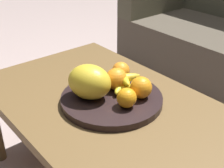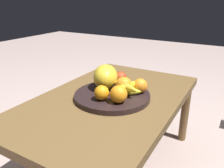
{
  "view_description": "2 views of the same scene",
  "coord_description": "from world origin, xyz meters",
  "px_view_note": "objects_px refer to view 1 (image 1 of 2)",
  "views": [
    {
      "loc": [
        0.75,
        -0.6,
        1.04
      ],
      "look_at": [
        0.0,
        0.02,
        0.51
      ],
      "focal_mm": 49.91,
      "sensor_mm": 36.0,
      "label": 1
    },
    {
      "loc": [
        0.89,
        0.53,
        0.9
      ],
      "look_at": [
        0.0,
        0.02,
        0.51
      ],
      "focal_mm": 36.52,
      "sensor_mm": 36.0,
      "label": 2
    }
  ],
  "objects_px": {
    "fruit_bowl": "(112,99)",
    "apple_front": "(84,76)",
    "melon_large_front": "(89,82)",
    "orange_back": "(121,71)",
    "orange_front": "(116,79)",
    "orange_right": "(141,88)",
    "coffee_table": "(108,114)",
    "orange_left": "(127,98)",
    "banana_bunch": "(121,81)"
  },
  "relations": [
    {
      "from": "fruit_bowl",
      "to": "apple_front",
      "type": "distance_m",
      "value": 0.15
    },
    {
      "from": "melon_large_front",
      "to": "orange_back",
      "type": "distance_m",
      "value": 0.18
    },
    {
      "from": "orange_front",
      "to": "apple_front",
      "type": "distance_m",
      "value": 0.13
    },
    {
      "from": "orange_back",
      "to": "orange_front",
      "type": "bearing_deg",
      "value": -52.55
    },
    {
      "from": "orange_front",
      "to": "orange_right",
      "type": "bearing_deg",
      "value": 14.91
    },
    {
      "from": "coffee_table",
      "to": "orange_back",
      "type": "bearing_deg",
      "value": 121.92
    },
    {
      "from": "melon_large_front",
      "to": "orange_front",
      "type": "xyz_separation_m",
      "value": [
        0.01,
        0.11,
        -0.02
      ]
    },
    {
      "from": "orange_front",
      "to": "melon_large_front",
      "type": "bearing_deg",
      "value": -96.89
    },
    {
      "from": "orange_left",
      "to": "orange_right",
      "type": "bearing_deg",
      "value": 99.72
    },
    {
      "from": "orange_front",
      "to": "orange_left",
      "type": "height_order",
      "value": "orange_front"
    },
    {
      "from": "melon_large_front",
      "to": "orange_left",
      "type": "relative_size",
      "value": 2.32
    },
    {
      "from": "coffee_table",
      "to": "fruit_bowl",
      "type": "bearing_deg",
      "value": 82.65
    },
    {
      "from": "melon_large_front",
      "to": "banana_bunch",
      "type": "height_order",
      "value": "melon_large_front"
    },
    {
      "from": "banana_bunch",
      "to": "apple_front",
      "type": "bearing_deg",
      "value": -140.44
    },
    {
      "from": "apple_front",
      "to": "orange_front",
      "type": "bearing_deg",
      "value": 35.29
    },
    {
      "from": "orange_left",
      "to": "orange_front",
      "type": "bearing_deg",
      "value": 155.61
    },
    {
      "from": "fruit_bowl",
      "to": "banana_bunch",
      "type": "height_order",
      "value": "banana_bunch"
    },
    {
      "from": "orange_back",
      "to": "orange_left",
      "type": "bearing_deg",
      "value": -35.29
    },
    {
      "from": "orange_front",
      "to": "orange_right",
      "type": "xyz_separation_m",
      "value": [
        0.1,
        0.03,
        -0.0
      ]
    },
    {
      "from": "fruit_bowl",
      "to": "banana_bunch",
      "type": "xyz_separation_m",
      "value": [
        -0.03,
        0.07,
        0.04
      ]
    },
    {
      "from": "coffee_table",
      "to": "orange_back",
      "type": "distance_m",
      "value": 0.19
    },
    {
      "from": "banana_bunch",
      "to": "orange_front",
      "type": "bearing_deg",
      "value": -109.94
    },
    {
      "from": "orange_back",
      "to": "banana_bunch",
      "type": "bearing_deg",
      "value": -40.1
    },
    {
      "from": "melon_large_front",
      "to": "orange_front",
      "type": "distance_m",
      "value": 0.12
    },
    {
      "from": "coffee_table",
      "to": "apple_front",
      "type": "xyz_separation_m",
      "value": [
        -0.13,
        -0.01,
        0.11
      ]
    },
    {
      "from": "coffee_table",
      "to": "melon_large_front",
      "type": "bearing_deg",
      "value": -131.49
    },
    {
      "from": "apple_front",
      "to": "banana_bunch",
      "type": "relative_size",
      "value": 0.45
    },
    {
      "from": "fruit_bowl",
      "to": "melon_large_front",
      "type": "distance_m",
      "value": 0.11
    },
    {
      "from": "orange_front",
      "to": "banana_bunch",
      "type": "xyz_separation_m",
      "value": [
        0.01,
        0.02,
        -0.01
      ]
    },
    {
      "from": "orange_right",
      "to": "banana_bunch",
      "type": "bearing_deg",
      "value": -174.21
    },
    {
      "from": "apple_front",
      "to": "banana_bunch",
      "type": "distance_m",
      "value": 0.14
    },
    {
      "from": "orange_front",
      "to": "apple_front",
      "type": "bearing_deg",
      "value": -144.71
    },
    {
      "from": "orange_front",
      "to": "fruit_bowl",
      "type": "bearing_deg",
      "value": -55.97
    },
    {
      "from": "melon_large_front",
      "to": "orange_front",
      "type": "height_order",
      "value": "melon_large_front"
    },
    {
      "from": "orange_right",
      "to": "orange_back",
      "type": "height_order",
      "value": "orange_right"
    },
    {
      "from": "orange_left",
      "to": "orange_right",
      "type": "height_order",
      "value": "orange_right"
    },
    {
      "from": "orange_right",
      "to": "orange_back",
      "type": "bearing_deg",
      "value": 166.23
    },
    {
      "from": "orange_right",
      "to": "banana_bunch",
      "type": "height_order",
      "value": "orange_right"
    },
    {
      "from": "melon_large_front",
      "to": "orange_back",
      "type": "relative_size",
      "value": 2.23
    },
    {
      "from": "fruit_bowl",
      "to": "apple_front",
      "type": "relative_size",
      "value": 5.29
    },
    {
      "from": "melon_large_front",
      "to": "orange_right",
      "type": "height_order",
      "value": "melon_large_front"
    },
    {
      "from": "fruit_bowl",
      "to": "banana_bunch",
      "type": "distance_m",
      "value": 0.08
    },
    {
      "from": "orange_right",
      "to": "banana_bunch",
      "type": "xyz_separation_m",
      "value": [
        -0.1,
        -0.01,
        -0.01
      ]
    },
    {
      "from": "orange_left",
      "to": "orange_back",
      "type": "bearing_deg",
      "value": 144.71
    },
    {
      "from": "fruit_bowl",
      "to": "orange_back",
      "type": "height_order",
      "value": "orange_back"
    },
    {
      "from": "orange_left",
      "to": "orange_right",
      "type": "relative_size",
      "value": 0.87
    },
    {
      "from": "banana_bunch",
      "to": "orange_right",
      "type": "bearing_deg",
      "value": 5.79
    },
    {
      "from": "fruit_bowl",
      "to": "orange_right",
      "type": "bearing_deg",
      "value": 46.54
    },
    {
      "from": "orange_front",
      "to": "orange_right",
      "type": "relative_size",
      "value": 1.05
    },
    {
      "from": "fruit_bowl",
      "to": "melon_large_front",
      "type": "bearing_deg",
      "value": -125.08
    }
  ]
}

